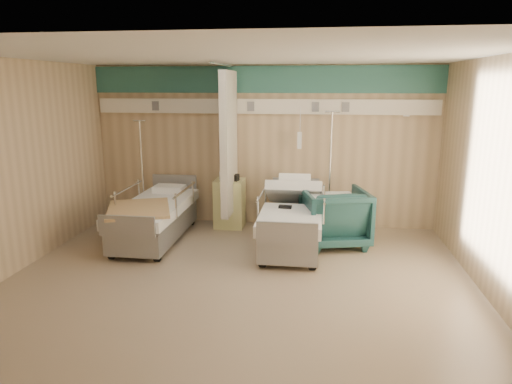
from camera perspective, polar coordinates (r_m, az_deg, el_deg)
ground at (r=6.05m, az=-2.14°, el=-10.75°), size 6.00×5.00×0.00m
room_walls at (r=5.82m, az=-2.16°, el=7.33°), size 6.04×5.04×2.82m
bed_right at (r=7.08m, az=4.48°, el=-4.42°), size 1.00×2.16×0.63m
bed_left at (r=7.53m, az=-12.51°, el=-3.63°), size 1.00×2.16×0.63m
bedside_cabinet at (r=8.05m, az=-3.30°, el=-1.41°), size 0.50×0.48×0.85m
visitor_armchair at (r=7.24m, az=9.75°, el=-3.08°), size 1.18×1.20×0.90m
waffle_blanket at (r=7.10m, az=9.61°, el=0.68°), size 0.75×0.69×0.07m
iv_stand_right at (r=7.96m, az=9.06°, el=-1.78°), size 0.37×0.37×2.04m
iv_stand_left at (r=8.37m, az=-13.80°, el=-1.50°), size 0.34×0.34×1.88m
call_remote at (r=6.95m, az=3.66°, el=-1.86°), size 0.20×0.11×0.04m
tan_blanket at (r=7.05m, az=-14.45°, el=-2.07°), size 1.22×1.36×0.04m
toiletry_bag at (r=7.87m, az=-2.95°, el=1.84°), size 0.23×0.17×0.11m
white_cup at (r=7.93m, az=-4.26°, el=2.01°), size 0.12×0.12×0.14m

